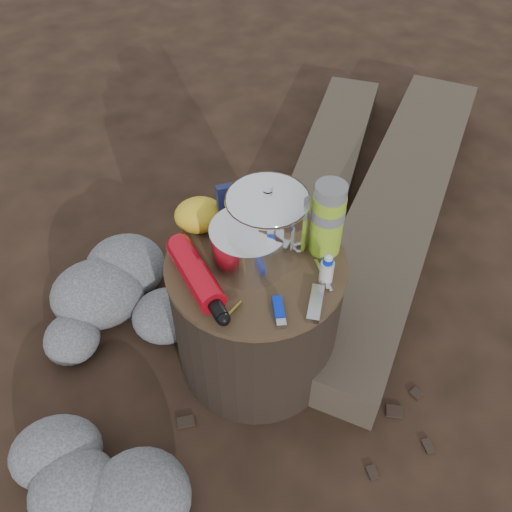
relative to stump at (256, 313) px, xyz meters
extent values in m
plane|color=black|center=(0.00, 0.00, -0.23)|extent=(60.00, 60.00, 0.00)
cylinder|color=black|center=(0.00, 0.00, 0.00)|extent=(0.49, 0.49, 0.46)
cube|color=#44392E|center=(0.68, 0.55, -0.15)|extent=(1.30, 1.74, 0.16)
cube|color=#44392E|center=(0.49, 0.90, -0.17)|extent=(0.82, 1.30, 0.11)
cylinder|color=white|center=(-0.02, 0.01, 0.29)|extent=(0.20, 0.20, 0.12)
cylinder|color=white|center=(0.04, 0.04, 0.33)|extent=(0.21, 0.21, 0.21)
cylinder|color=#8FBF26|center=(0.19, 0.02, 0.34)|extent=(0.09, 0.09, 0.22)
cylinder|color=black|center=(0.08, 0.17, 0.29)|extent=(0.09, 0.09, 0.13)
ellipsoid|color=yellow|center=(-0.13, 0.16, 0.28)|extent=(0.14, 0.12, 0.10)
cube|color=#19204F|center=(-0.02, 0.15, 0.30)|extent=(0.12, 0.04, 0.15)
cube|color=#0626D5|center=(0.03, -0.17, 0.24)|extent=(0.03, 0.09, 0.02)
cube|color=#B5B5BA|center=(0.12, -0.17, 0.24)|extent=(0.07, 0.12, 0.02)
cylinder|color=silver|center=(0.17, -0.09, 0.27)|extent=(0.04, 0.04, 0.09)
camera|label=1|loc=(-0.17, -0.97, 1.30)|focal=37.71mm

